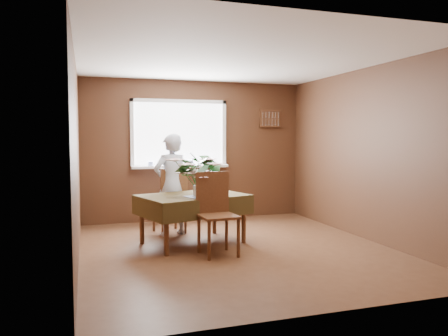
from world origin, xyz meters
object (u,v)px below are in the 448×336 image
object	(u,v)px
chair_far	(171,198)
chair_near	(216,210)
dining_table	(193,201)
seated_woman	(171,185)
flower_bouquet	(197,171)

from	to	relation	value
chair_far	chair_near	bearing A→B (deg)	91.08
dining_table	seated_woman	size ratio (longest dim) A/B	1.06
seated_woman	flower_bouquet	distance (m)	0.86
chair_far	flower_bouquet	world-z (taller)	flower_bouquet
dining_table	chair_near	bearing A→B (deg)	-92.41
dining_table	flower_bouquet	size ratio (longest dim) A/B	2.67
dining_table	chair_far	bearing A→B (deg)	86.02
dining_table	chair_far	world-z (taller)	chair_far
dining_table	flower_bouquet	distance (m)	0.46
chair_far	flower_bouquet	xyz separation A→B (m)	(0.18, -0.91, 0.48)
dining_table	flower_bouquet	xyz separation A→B (m)	(0.02, -0.17, 0.42)
chair_near	dining_table	bearing A→B (deg)	99.86
chair_far	seated_woman	world-z (taller)	seated_woman
chair_near	seated_woman	size ratio (longest dim) A/B	0.68
dining_table	flower_bouquet	bearing A→B (deg)	-100.16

